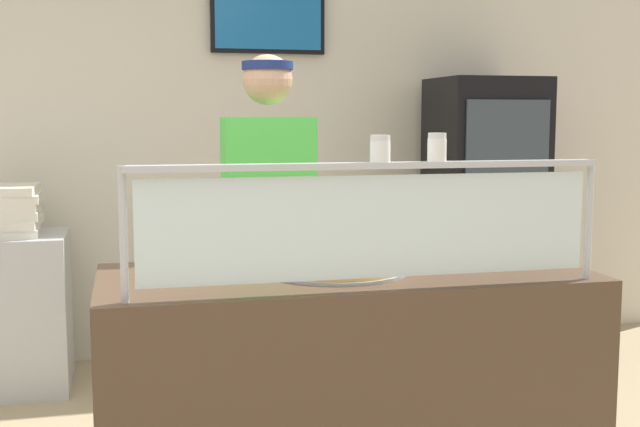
# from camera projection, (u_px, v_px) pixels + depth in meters

# --- Properties ---
(shop_rear_unit) EXTENTS (6.14, 0.13, 2.70)m
(shop_rear_unit) POSITION_uv_depth(u_px,v_px,m) (247.00, 140.00, 5.12)
(shop_rear_unit) COLOR silver
(shop_rear_unit) RESTS_ON ground
(serving_counter) EXTENTS (1.74, 0.75, 0.95)m
(serving_counter) POSITION_uv_depth(u_px,v_px,m) (345.00, 400.00, 2.94)
(serving_counter) COLOR #4C3828
(serving_counter) RESTS_ON ground
(sneeze_guard) EXTENTS (1.56, 0.06, 0.41)m
(sneeze_guard) POSITION_uv_depth(u_px,v_px,m) (372.00, 209.00, 2.55)
(sneeze_guard) COLOR #B2B5BC
(sneeze_guard) RESTS_ON serving_counter
(pizza_tray) EXTENTS (0.50, 0.50, 0.04)m
(pizza_tray) POSITION_uv_depth(u_px,v_px,m) (337.00, 268.00, 2.87)
(pizza_tray) COLOR #9EA0A8
(pizza_tray) RESTS_ON serving_counter
(pizza_server) EXTENTS (0.13, 0.29, 0.01)m
(pizza_server) POSITION_uv_depth(u_px,v_px,m) (336.00, 263.00, 2.84)
(pizza_server) COLOR #ADAFB7
(pizza_server) RESTS_ON pizza_tray
(parmesan_shaker) EXTENTS (0.07, 0.07, 0.09)m
(parmesan_shaker) POSITION_uv_depth(u_px,v_px,m) (380.00, 150.00, 2.53)
(parmesan_shaker) COLOR white
(parmesan_shaker) RESTS_ON sneeze_guard
(pepper_flake_shaker) EXTENTS (0.06, 0.06, 0.09)m
(pepper_flake_shaker) POSITION_uv_depth(u_px,v_px,m) (437.00, 149.00, 2.57)
(pepper_flake_shaker) COLOR white
(pepper_flake_shaker) RESTS_ON sneeze_guard
(worker_figure) EXTENTS (0.41, 0.50, 1.76)m
(worker_figure) POSITION_uv_depth(u_px,v_px,m) (270.00, 234.00, 3.43)
(worker_figure) COLOR #23232D
(worker_figure) RESTS_ON ground
(drink_fridge) EXTENTS (0.63, 0.61, 1.74)m
(drink_fridge) POSITION_uv_depth(u_px,v_px,m) (484.00, 217.00, 5.08)
(drink_fridge) COLOR black
(drink_fridge) RESTS_ON ground
(prep_shelf) EXTENTS (0.70, 0.55, 0.86)m
(prep_shelf) POSITION_uv_depth(u_px,v_px,m) (3.00, 313.00, 4.42)
(prep_shelf) COLOR #B7BABF
(prep_shelf) RESTS_ON ground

